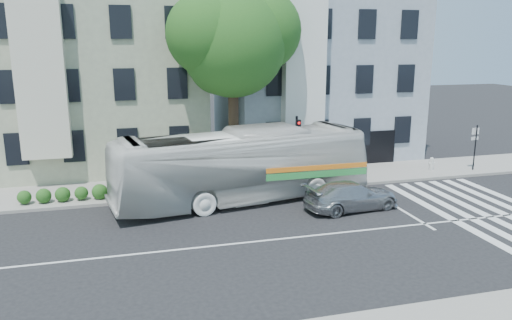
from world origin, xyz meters
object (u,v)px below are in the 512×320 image
object	(u,v)px
bus	(243,165)
traffic_signal	(297,141)
sedan	(352,196)
fire_hydrant	(431,163)

from	to	relation	value
bus	traffic_signal	size ratio (longest dim) A/B	3.36
sedan	traffic_signal	size ratio (longest dim) A/B	1.20
sedan	traffic_signal	world-z (taller)	traffic_signal
bus	sedan	world-z (taller)	bus
sedan	traffic_signal	distance (m)	4.83
traffic_signal	fire_hydrant	xyz separation A→B (m)	(8.78, 0.66, -1.91)
bus	fire_hydrant	world-z (taller)	bus
sedan	bus	bearing A→B (deg)	53.65
bus	sedan	size ratio (longest dim) A/B	2.80
sedan	fire_hydrant	xyz separation A→B (m)	(7.59, 4.99, -0.12)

